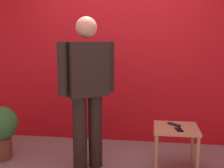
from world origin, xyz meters
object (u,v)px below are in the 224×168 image
Objects in this scene: tv_remote at (174,125)px; side_table at (176,134)px; cell_phone at (179,130)px; standing_person at (87,86)px; potted_plant at (0,128)px.

side_table is at bearing -120.39° from tv_remote.
cell_phone reaches higher than side_table.
side_table is 3.11× the size of tv_remote.
standing_person reaches higher than cell_phone.
standing_person is at bearing 166.04° from cell_phone.
potted_plant reaches higher than tv_remote.
cell_phone is at bearing -3.89° from potted_plant.
cell_phone is at bearing -78.11° from side_table.
potted_plant is (-2.18, 0.04, -0.04)m from side_table.
potted_plant is at bearing 135.30° from tv_remote.
standing_person is 3.36× the size of side_table.
standing_person is 2.58× the size of potted_plant.
cell_phone is 0.18m from tv_remote.
standing_person is at bearing -176.65° from side_table.
potted_plant is (-1.16, 0.10, -0.59)m from standing_person.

